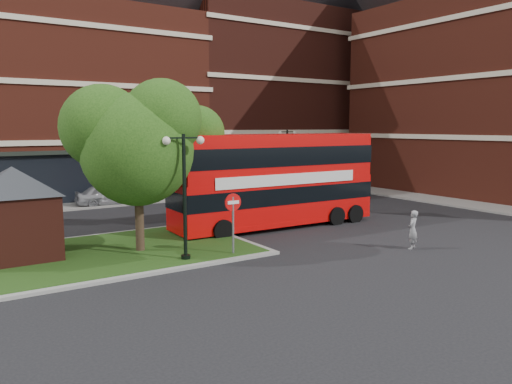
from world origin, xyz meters
TOP-DOWN VIEW (x-y plane):
  - ground at (0.00, 0.00)m, footprint 120.00×120.00m
  - pavement_far at (0.00, 16.50)m, footprint 44.00×3.00m
  - pavement_side at (16.50, 2.00)m, footprint 3.00×28.00m
  - terrace_far_left at (-8.00, 24.00)m, footprint 26.00×12.00m
  - terrace_far_right at (14.00, 24.00)m, footprint 18.00×12.00m
  - traffic_island at (-8.00, 3.00)m, footprint 12.60×7.60m
  - kiosk at (-11.00, 4.00)m, footprint 6.51×6.51m
  - tree_island_west at (-6.60, 2.58)m, footprint 5.40×4.71m
  - tree_island_east at (-3.58, 5.06)m, footprint 4.46×3.90m
  - lamp_island at (-5.50, 0.20)m, footprint 1.72×0.36m
  - lamp_far_left at (2.00, 14.50)m, footprint 1.72×0.36m
  - lamp_far_right at (10.00, 14.50)m, footprint 1.72×0.36m
  - bus at (1.46, 4.00)m, footprint 11.25×2.79m
  - woman at (3.68, -3.16)m, footprint 0.72×0.60m
  - car_silver at (-3.82, 16.00)m, footprint 4.32×1.99m
  - car_white at (3.00, 15.90)m, footprint 4.63×1.86m
  - no_entry_sign at (-3.50, -0.06)m, footprint 0.72×0.09m

SIDE VIEW (x-z plane):
  - ground at x=0.00m, z-range 0.00..0.00m
  - pavement_far at x=0.00m, z-range 0.00..0.12m
  - pavement_side at x=16.50m, z-range 0.00..0.12m
  - traffic_island at x=-8.00m, z-range -0.01..0.14m
  - car_silver at x=-3.82m, z-range 0.00..1.44m
  - car_white at x=3.00m, z-range 0.00..1.49m
  - woman at x=3.68m, z-range 0.00..1.69m
  - no_entry_sign at x=-3.50m, z-range 0.56..3.16m
  - kiosk at x=-11.00m, z-range 0.52..4.12m
  - bus at x=1.46m, z-range 0.67..4.94m
  - lamp_island at x=-5.50m, z-range 0.33..5.33m
  - lamp_far_left at x=2.00m, z-range 0.33..5.33m
  - lamp_far_right at x=10.00m, z-range 0.33..5.33m
  - tree_island_east at x=-3.58m, z-range 1.10..7.39m
  - tree_island_west at x=-6.60m, z-range 1.19..8.40m
  - terrace_far_left at x=-8.00m, z-range 0.00..14.00m
  - terrace_far_right at x=14.00m, z-range 0.00..16.00m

